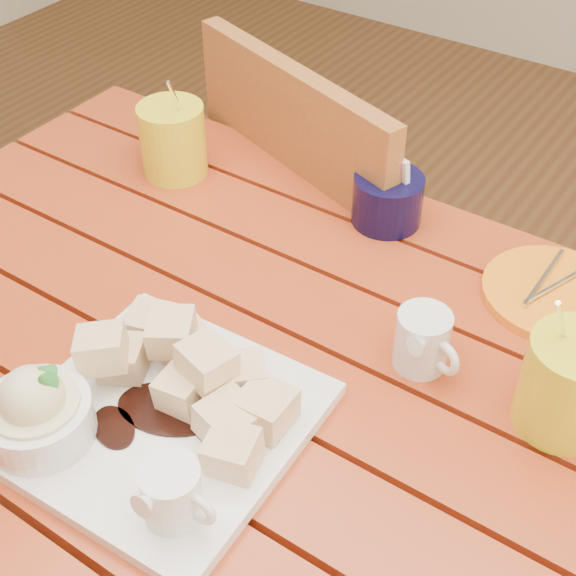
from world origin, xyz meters
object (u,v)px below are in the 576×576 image
Objects in this scene: coffee_mug_left at (172,138)px; chair_far at (342,260)px; orange_saucer at (556,294)px; coffee_mug_right at (573,384)px; table at (264,424)px; dessert_plate at (137,408)px.

chair_far is (0.17, 0.22, -0.30)m from coffee_mug_left.
orange_saucer is (0.57, 0.04, -0.05)m from coffee_mug_left.
coffee_mug_left is at bearing 170.95° from coffee_mug_right.
chair_far is at bearing 109.73° from table.
coffee_mug_left reaches higher than table.
table is at bearing 71.84° from dessert_plate.
dessert_plate is at bearing -141.13° from coffee_mug_right.
dessert_plate is at bearing -39.56° from coffee_mug_left.
dessert_plate is 0.52m from orange_saucer.
table is 7.36× the size of coffee_mug_right.
chair_far is (-0.40, 0.18, -0.25)m from orange_saucer.
dessert_plate is 1.80× the size of coffee_mug_left.
chair_far is at bearing 101.04° from dessert_plate.
table is 7.52× the size of coffee_mug_left.
coffee_mug_left is 0.18× the size of chair_far.
coffee_mug_left is 0.57m from orange_saucer.
dessert_plate is 1.77× the size of coffee_mug_right.
dessert_plate reaches higher than orange_saucer.
coffee_mug_right is at bearing 35.62° from dessert_plate.
coffee_mug_right is (0.31, 0.11, 0.16)m from table.
table is at bearing -22.05° from coffee_mug_left.
coffee_mug_right is at bearing 161.27° from chair_far.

